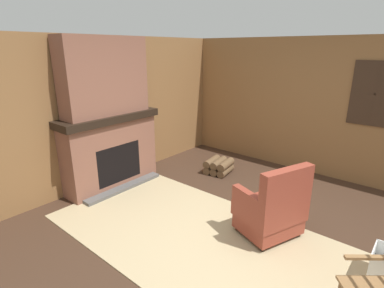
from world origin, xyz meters
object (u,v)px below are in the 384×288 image
oil_lamp_vase (74,112)px  armchair (272,210)px  storage_case (120,107)px  firewood_stack (219,166)px  decorative_plate_on_mantel (99,106)px

oil_lamp_vase → armchair: bearing=18.2°
armchair → storage_case: size_ratio=4.26×
oil_lamp_vase → storage_case: oil_lamp_vase is taller
firewood_stack → storage_case: size_ratio=2.25×
decorative_plate_on_mantel → firewood_stack: bearing=55.5°
storage_case → decorative_plate_on_mantel: bearing=-93.1°
firewood_stack → decorative_plate_on_mantel: 2.30m
armchair → decorative_plate_on_mantel: size_ratio=3.56×
storage_case → decorative_plate_on_mantel: decorative_plate_on_mantel is taller
armchair → oil_lamp_vase: 2.97m
firewood_stack → decorative_plate_on_mantel: (-1.12, -1.62, 1.19)m
storage_case → firewood_stack: bearing=48.8°
armchair → firewood_stack: size_ratio=1.90×
oil_lamp_vase → storage_case: (0.00, 0.80, -0.03)m
armchair → firewood_stack: (-1.58, 1.17, -0.23)m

